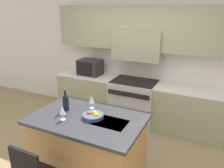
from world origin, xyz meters
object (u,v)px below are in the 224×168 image
(range_stove, at_px, (134,102))
(wine_glass_near, at_px, (62,110))
(wine_bottle, at_px, (66,103))
(fruit_bowl, at_px, (93,115))
(microwave, at_px, (90,67))
(wine_glass_far, at_px, (91,100))

(range_stove, xyz_separation_m, wine_glass_near, (-0.28, -1.98, 0.61))
(wine_bottle, relative_size, fruit_bowl, 1.06)
(wine_glass_near, bearing_deg, wine_bottle, 118.69)
(microwave, height_order, wine_glass_far, microwave)
(microwave, height_order, fruit_bowl, microwave)
(wine_bottle, height_order, wine_glass_near, wine_bottle)
(range_stove, height_order, wine_glass_near, wine_glass_near)
(range_stove, distance_m, microwave, 1.24)
(wine_glass_far, bearing_deg, range_stove, 85.47)
(microwave, relative_size, fruit_bowl, 1.75)
(wine_glass_far, bearing_deg, fruit_bowl, -55.24)
(range_stove, distance_m, wine_bottle, 1.86)
(wine_glass_near, height_order, wine_glass_far, same)
(wine_bottle, height_order, wine_glass_far, wine_bottle)
(range_stove, distance_m, fruit_bowl, 1.81)
(wine_bottle, bearing_deg, wine_glass_near, -61.31)
(wine_bottle, relative_size, wine_glass_far, 1.49)
(microwave, distance_m, wine_bottle, 1.85)
(wine_glass_near, distance_m, wine_glass_far, 0.50)
(wine_glass_near, distance_m, fruit_bowl, 0.42)
(range_stove, height_order, microwave, microwave)
(fruit_bowl, bearing_deg, microwave, 122.30)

